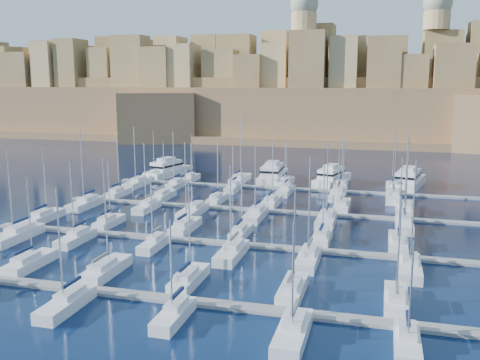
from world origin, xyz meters
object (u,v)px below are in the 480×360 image
(motor_yacht_d, at_px, (409,180))
(sailboat_4, at_px, (293,289))
(motor_yacht_c, at_px, (332,177))
(sailboat_2, at_px, (106,269))
(motor_yacht_b, at_px, (273,174))
(motor_yacht_a, at_px, (168,170))

(motor_yacht_d, bearing_deg, sailboat_4, -102.35)
(motor_yacht_c, bearing_deg, sailboat_2, -107.61)
(sailboat_2, bearing_deg, motor_yacht_d, 60.52)
(motor_yacht_b, relative_size, motor_yacht_d, 0.95)
(motor_yacht_a, bearing_deg, motor_yacht_b, 1.26)
(motor_yacht_a, xyz_separation_m, motor_yacht_d, (60.37, 0.75, -0.00))
(motor_yacht_c, bearing_deg, motor_yacht_d, 3.34)
(motor_yacht_b, bearing_deg, sailboat_2, -95.94)
(motor_yacht_c, xyz_separation_m, motor_yacht_d, (17.75, 1.04, 0.00))
(motor_yacht_a, relative_size, motor_yacht_d, 0.91)
(motor_yacht_a, height_order, motor_yacht_d, same)
(motor_yacht_b, bearing_deg, motor_yacht_a, -178.74)
(motor_yacht_c, bearing_deg, motor_yacht_a, 179.62)
(motor_yacht_b, height_order, motor_yacht_c, same)
(sailboat_2, distance_m, motor_yacht_c, 72.70)
(motor_yacht_b, bearing_deg, motor_yacht_d, 0.24)
(sailboat_4, distance_m, motor_yacht_c, 69.61)
(sailboat_2, xyz_separation_m, motor_yacht_a, (-20.62, 69.56, 0.97))
(motor_yacht_a, height_order, motor_yacht_b, same)
(sailboat_2, xyz_separation_m, motor_yacht_c, (22.00, 69.28, 0.97))
(motor_yacht_a, bearing_deg, sailboat_2, -73.49)
(sailboat_2, height_order, motor_yacht_d, sailboat_2)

